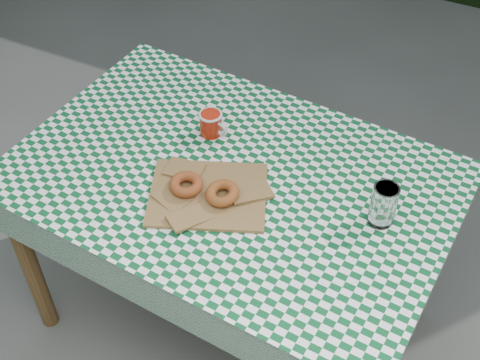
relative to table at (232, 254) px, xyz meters
name	(u,v)px	position (x,y,z in m)	size (l,w,h in m)	color
ground	(244,356)	(0.11, -0.14, -0.38)	(60.00, 60.00, 0.00)	#4B4B46
table	(232,254)	(0.00, 0.00, 0.00)	(1.29, 0.86, 0.75)	brown
tablecloth	(231,176)	(0.00, 0.00, 0.38)	(1.31, 0.88, 0.01)	#0B4722
paper_bag	(208,194)	(-0.02, -0.10, 0.39)	(0.34, 0.27, 0.02)	olive
bagel_front	(186,184)	(-0.08, -0.12, 0.41)	(0.10, 0.10, 0.03)	brown
bagel_back	(222,193)	(0.03, -0.10, 0.41)	(0.10, 0.10, 0.03)	brown
coffee_mug	(211,123)	(-0.14, 0.15, 0.42)	(0.14, 0.14, 0.08)	#A01D0A
drinking_glass	(383,205)	(0.46, 0.02, 0.45)	(0.07, 0.07, 0.13)	white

